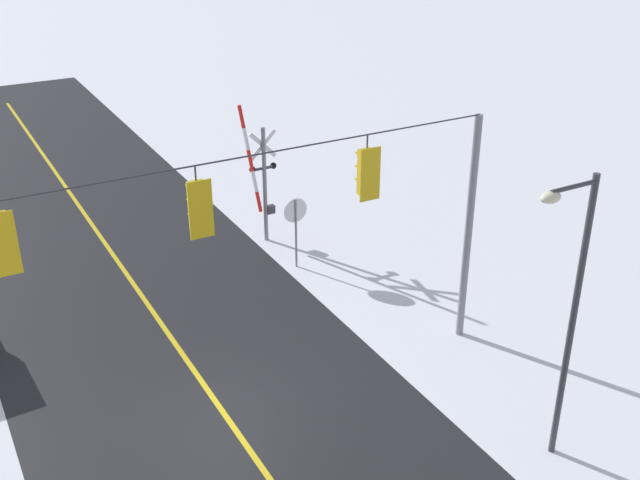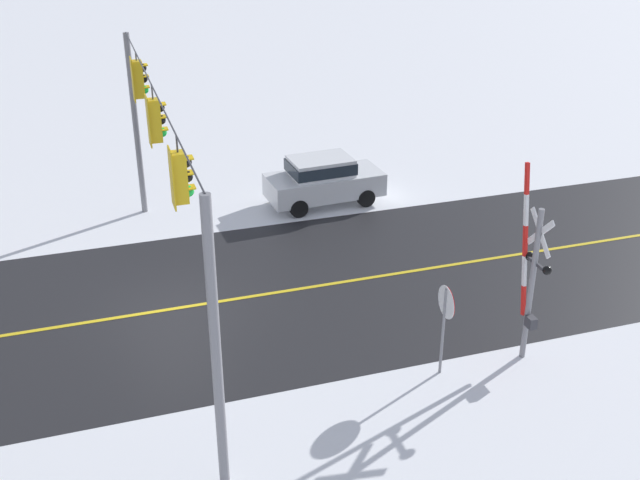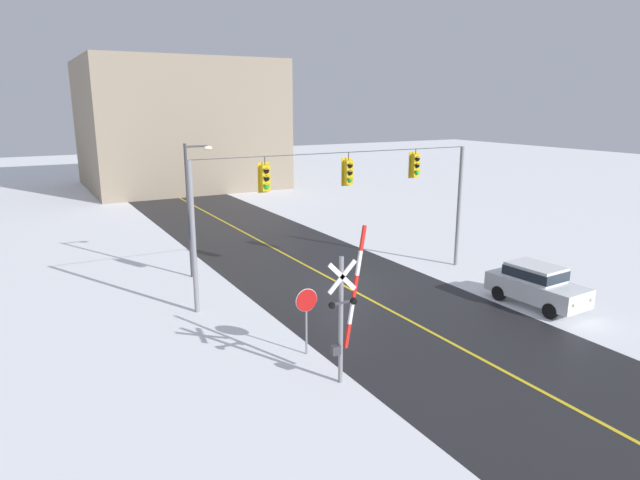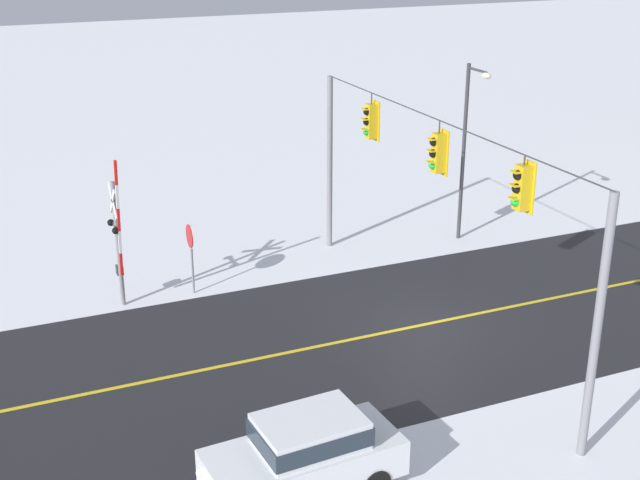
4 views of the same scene
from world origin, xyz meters
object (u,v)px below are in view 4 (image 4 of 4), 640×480
railroad_crossing (117,236)px  stop_sign (190,243)px  parked_car_white (306,452)px  streetlamp_near (468,137)px

railroad_crossing → stop_sign: bearing=91.6°
stop_sign → railroad_crossing: size_ratio=0.48×
railroad_crossing → parked_car_white: railroad_crossing is taller
stop_sign → parked_car_white: size_ratio=0.55×
railroad_crossing → parked_car_white: 10.83m
parked_car_white → streetlamp_near: size_ratio=0.66×
parked_car_white → streetlamp_near: 16.03m
stop_sign → railroad_crossing: bearing=-88.4°
parked_car_white → streetlamp_near: bearing=136.0°
stop_sign → parked_car_white: (10.67, -0.49, -0.76)m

